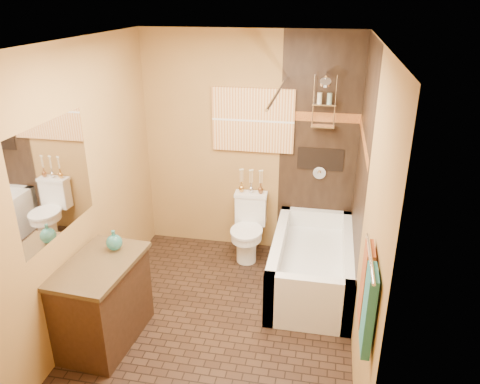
% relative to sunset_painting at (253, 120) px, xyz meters
% --- Properties ---
extents(floor, '(3.00, 3.00, 0.00)m').
position_rel_sunset_painting_xyz_m(floor, '(-0.05, -1.48, -1.55)').
color(floor, black).
rests_on(floor, ground).
extents(wall_left, '(0.02, 3.00, 2.50)m').
position_rel_sunset_painting_xyz_m(wall_left, '(-1.25, -1.48, -0.30)').
color(wall_left, '#A77B40').
rests_on(wall_left, floor).
extents(wall_right, '(0.02, 3.00, 2.50)m').
position_rel_sunset_painting_xyz_m(wall_right, '(1.15, -1.48, -0.30)').
color(wall_right, '#A77B40').
rests_on(wall_right, floor).
extents(wall_back, '(2.40, 0.02, 2.50)m').
position_rel_sunset_painting_xyz_m(wall_back, '(-0.05, 0.02, -0.30)').
color(wall_back, '#A77B40').
rests_on(wall_back, floor).
extents(wall_front, '(2.40, 0.02, 2.50)m').
position_rel_sunset_painting_xyz_m(wall_front, '(-0.05, -2.98, -0.30)').
color(wall_front, '#A77B40').
rests_on(wall_front, floor).
extents(ceiling, '(3.00, 3.00, 0.00)m').
position_rel_sunset_painting_xyz_m(ceiling, '(-0.05, -1.48, 0.95)').
color(ceiling, silver).
rests_on(ceiling, wall_back).
extents(alcove_tile_back, '(0.85, 0.01, 2.50)m').
position_rel_sunset_painting_xyz_m(alcove_tile_back, '(0.72, 0.01, -0.30)').
color(alcove_tile_back, black).
rests_on(alcove_tile_back, wall_back).
extents(alcove_tile_right, '(0.01, 1.50, 2.50)m').
position_rel_sunset_painting_xyz_m(alcove_tile_right, '(1.14, -0.73, -0.30)').
color(alcove_tile_right, black).
rests_on(alcove_tile_right, wall_right).
extents(mosaic_band_back, '(0.85, 0.01, 0.10)m').
position_rel_sunset_painting_xyz_m(mosaic_band_back, '(0.72, 0.00, 0.07)').
color(mosaic_band_back, brown).
rests_on(mosaic_band_back, alcove_tile_back).
extents(mosaic_band_right, '(0.01, 1.50, 0.10)m').
position_rel_sunset_painting_xyz_m(mosaic_band_right, '(1.13, -0.73, 0.07)').
color(mosaic_band_right, brown).
rests_on(mosaic_band_right, alcove_tile_right).
extents(alcove_niche, '(0.50, 0.01, 0.25)m').
position_rel_sunset_painting_xyz_m(alcove_niche, '(0.75, 0.01, -0.40)').
color(alcove_niche, black).
rests_on(alcove_niche, alcove_tile_back).
extents(shower_fixtures, '(0.24, 0.33, 1.16)m').
position_rel_sunset_painting_xyz_m(shower_fixtures, '(0.75, -0.10, 0.12)').
color(shower_fixtures, silver).
rests_on(shower_fixtures, floor).
extents(curtain_rod, '(0.03, 1.55, 0.03)m').
position_rel_sunset_painting_xyz_m(curtain_rod, '(0.35, -0.73, 0.47)').
color(curtain_rod, silver).
rests_on(curtain_rod, wall_back).
extents(towel_bar, '(0.02, 0.55, 0.02)m').
position_rel_sunset_painting_xyz_m(towel_bar, '(1.10, -2.53, -0.10)').
color(towel_bar, silver).
rests_on(towel_bar, wall_right).
extents(towel_teal, '(0.05, 0.22, 0.52)m').
position_rel_sunset_painting_xyz_m(towel_teal, '(1.11, -2.66, -0.37)').
color(towel_teal, '#226F71').
rests_on(towel_teal, towel_bar).
extents(towel_rust, '(0.05, 0.22, 0.52)m').
position_rel_sunset_painting_xyz_m(towel_rust, '(1.11, -2.40, -0.37)').
color(towel_rust, maroon).
rests_on(towel_rust, towel_bar).
extents(sunset_painting, '(0.90, 0.04, 0.70)m').
position_rel_sunset_painting_xyz_m(sunset_painting, '(0.00, 0.00, 0.00)').
color(sunset_painting, '#C76D2F').
rests_on(sunset_painting, wall_back).
extents(vanity_mirror, '(0.01, 1.00, 0.90)m').
position_rel_sunset_painting_xyz_m(vanity_mirror, '(-1.24, -1.88, -0.05)').
color(vanity_mirror, white).
rests_on(vanity_mirror, wall_left).
extents(bathtub, '(0.80, 1.50, 0.55)m').
position_rel_sunset_painting_xyz_m(bathtub, '(0.75, -0.73, -1.33)').
color(bathtub, white).
rests_on(bathtub, floor).
extents(toilet, '(0.38, 0.55, 0.73)m').
position_rel_sunset_painting_xyz_m(toilet, '(0.00, -0.25, -1.18)').
color(toilet, white).
rests_on(toilet, floor).
extents(vanity, '(0.60, 0.92, 0.78)m').
position_rel_sunset_painting_xyz_m(vanity, '(-0.97, -1.88, -1.16)').
color(vanity, black).
rests_on(vanity, floor).
extents(teal_bottle, '(0.17, 0.17, 0.22)m').
position_rel_sunset_painting_xyz_m(teal_bottle, '(-0.93, -1.65, -0.68)').
color(teal_bottle, '#28786F').
rests_on(teal_bottle, vanity).
extents(bud_vases, '(0.28, 0.06, 0.28)m').
position_rel_sunset_painting_xyz_m(bud_vases, '(-0.00, -0.09, -0.67)').
color(bud_vases, gold).
rests_on(bud_vases, toilet).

